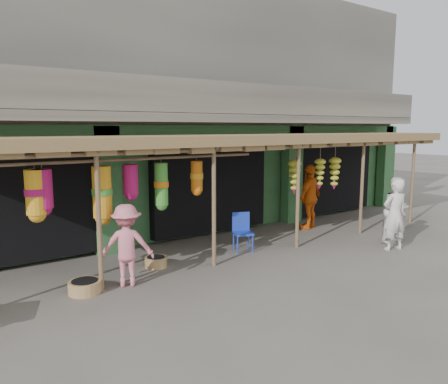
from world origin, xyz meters
TOP-DOWN VIEW (x-y plane):
  - ground at (0.00, 0.00)m, footprint 80.00×80.00m
  - building at (-0.00, 4.87)m, footprint 16.40×6.80m
  - awning at (-0.19, 0.80)m, footprint 14.00×2.70m
  - blue_chair at (-0.26, 0.40)m, footprint 0.57×0.58m
  - basket_mid at (-4.29, -0.15)m, footprint 0.62×0.62m
  - basket_right at (-2.56, 0.46)m, footprint 0.62×0.62m
  - person_front at (2.76, -1.73)m, footprint 0.73×0.58m
  - person_right at (3.40, -1.38)m, footprint 0.85×0.67m
  - person_vendor at (2.78, 1.06)m, footprint 1.20×0.76m
  - person_shopper at (-3.50, -0.22)m, footprint 1.16×0.95m

SIDE VIEW (x-z plane):
  - ground at x=0.00m, z-range 0.00..0.00m
  - basket_right at x=-2.56m, z-range 0.00..0.22m
  - basket_mid at x=-4.29m, z-range 0.00..0.23m
  - blue_chair at x=-0.26m, z-range 0.05..0.97m
  - person_shopper at x=-3.50m, z-range 0.00..1.56m
  - person_right at x=3.40m, z-range 0.00..1.71m
  - person_front at x=2.76m, z-range 0.00..1.74m
  - person_vendor at x=2.78m, z-range 0.00..1.90m
  - awning at x=-0.19m, z-range 1.18..3.97m
  - building at x=0.00m, z-range -0.13..6.87m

